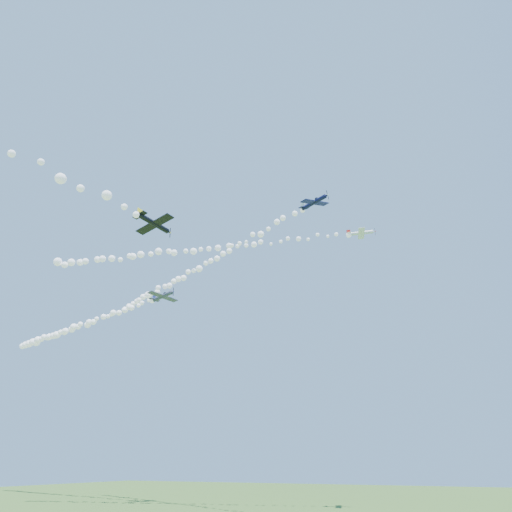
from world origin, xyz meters
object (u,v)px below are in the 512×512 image
at_px(plane_white, 361,233).
at_px(plane_grey, 163,296).
at_px(plane_black, 154,224).
at_px(plane_navy, 315,202).

distance_m(plane_white, plane_grey, 49.79).
bearing_deg(plane_black, plane_navy, -24.56).
bearing_deg(plane_white, plane_grey, 170.50).
distance_m(plane_navy, plane_grey, 49.18).
height_order(plane_white, plane_black, plane_white).
xyz_separation_m(plane_white, plane_navy, (-4.01, -21.84, -3.98)).
bearing_deg(plane_grey, plane_navy, -8.25).
bearing_deg(plane_navy, plane_black, -102.41).
relative_size(plane_white, plane_black, 1.02).
bearing_deg(plane_grey, plane_black, -40.25).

